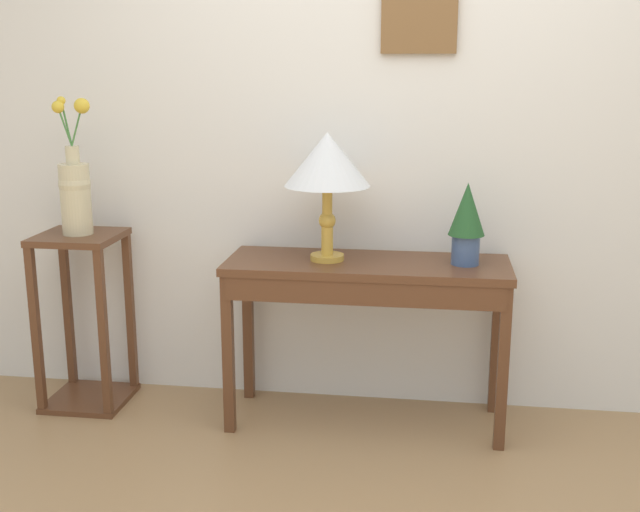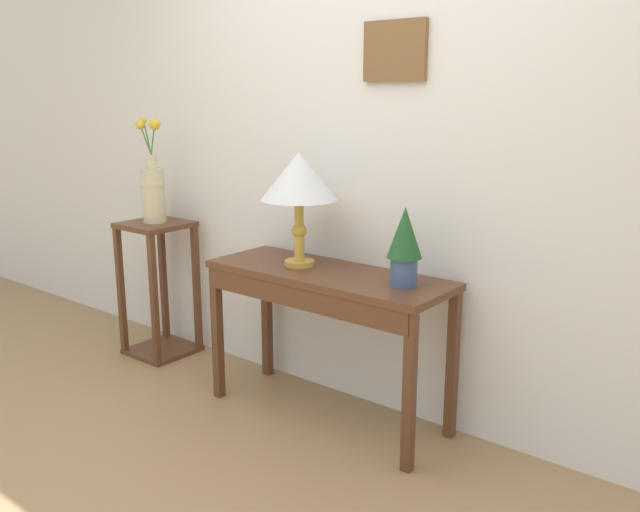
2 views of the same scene
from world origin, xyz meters
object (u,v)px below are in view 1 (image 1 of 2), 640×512
object	(u,v)px
console_table	(366,286)
pedestal_stand_left	(85,320)
table_lamp	(327,163)
flower_vase_tall	(75,188)
potted_plant_on_console	(467,219)

from	to	relation	value
console_table	pedestal_stand_left	xyz separation A→B (m)	(-1.32, 0.05, -0.23)
table_lamp	flower_vase_tall	bearing A→B (deg)	178.82
pedestal_stand_left	potted_plant_on_console	bearing A→B (deg)	-0.56
pedestal_stand_left	console_table	bearing A→B (deg)	-2.15
potted_plant_on_console	pedestal_stand_left	xyz separation A→B (m)	(-1.73, 0.02, -0.53)
potted_plant_on_console	flower_vase_tall	xyz separation A→B (m)	(-1.73, 0.02, 0.09)
console_table	potted_plant_on_console	size ratio (longest dim) A/B	3.49
table_lamp	pedestal_stand_left	size ratio (longest dim) A/B	0.67
table_lamp	console_table	bearing A→B (deg)	-8.06
table_lamp	potted_plant_on_console	xyz separation A→B (m)	(0.59, 0.01, -0.23)
table_lamp	flower_vase_tall	size ratio (longest dim) A/B	0.89
console_table	flower_vase_tall	world-z (taller)	flower_vase_tall
potted_plant_on_console	pedestal_stand_left	distance (m)	1.81
flower_vase_tall	console_table	bearing A→B (deg)	-2.10
console_table	table_lamp	world-z (taller)	table_lamp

